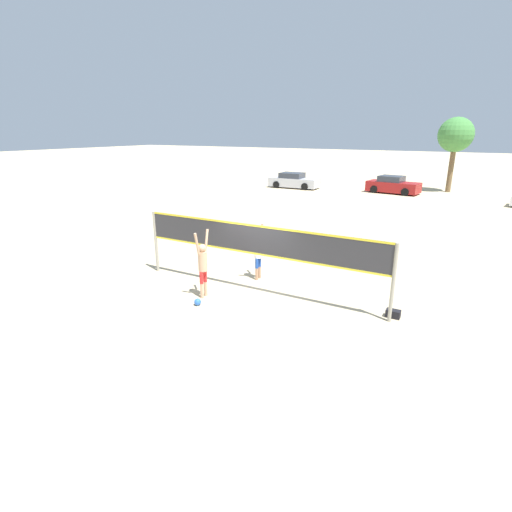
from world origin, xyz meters
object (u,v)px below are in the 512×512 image
Objects in this scene: parked_car_mid at (294,181)px; tree_left_cluster at (456,136)px; player_blocker at (258,251)px; gear_bag at (393,314)px; player_spiker at (203,263)px; volleyball at (198,302)px; volleyball_net at (256,244)px; parked_car_near at (393,185)px.

tree_left_cluster is at bearing 17.95° from parked_car_mid.
player_blocker is 5.09m from gear_bag.
tree_left_cluster is at bearing -9.37° from player_spiker.
player_blocker is 0.32× the size of tree_left_cluster.
player_spiker reaches higher than gear_bag.
parked_car_mid is at bearing 107.93° from volleyball.
gear_bag is (5.69, 1.48, -1.05)m from player_spiker.
volleyball_net is 21.76× the size of gear_bag.
player_spiker is 0.48× the size of parked_car_mid.
gear_bag reaches higher than volleyball.
parked_car_near is at bearing 91.32° from volleyball_net.
volleyball_net reaches higher than player_spiker.
volleyball is at bearing -82.57° from parked_car_near.
tree_left_cluster is at bearing 171.39° from player_blocker.
player_spiker is 2.41m from player_blocker.
volleyball_net is at bearing -97.17° from tree_left_cluster.
volleyball_net is at bearing -69.43° from parked_car_mid.
tree_left_cluster reaches higher than parked_car_near.
volleyball_net is 2.63m from volleyball.
player_spiker reaches higher than volleyball.
parked_car_mid is (-8.00, 24.81, -0.53)m from player_spiker.
volleyball is 5.86m from gear_bag.
volleyball_net reaches higher than gear_bag.
parked_car_near is (0.72, 26.01, -0.50)m from player_spiker.
parked_car_mid is 14.15m from tree_left_cluster.
parked_car_near is (0.49, 26.65, 0.55)m from volleyball.
volleyball_net is 24.86m from parked_car_near.
volleyball is 0.54× the size of gear_bag.
volleyball_net is at bearing -47.85° from player_spiker.
parked_car_mid is (-8.75, 22.52, -0.41)m from player_blocker.
gear_bag is at bearing -70.07° from parked_car_near.
volleyball_net is 1.91× the size of parked_car_mid.
player_spiker is (-1.29, -1.17, -0.52)m from volleyball_net.
player_spiker is 29.80m from tree_left_cluster.
parked_car_mid is at bearing 120.41° from gear_bag.
parked_car_near is 8.81m from parked_car_mid.
tree_left_cluster is (4.59, 29.83, 4.62)m from volleyball.
player_blocker is at bearing 80.00° from volleyball.
player_spiker is at bearing -83.11° from parked_car_near.
parked_car_near is (-0.03, 23.71, -0.38)m from player_blocker.
parked_car_near is (-4.97, 24.53, 0.55)m from gear_bag.
volleyball is at bearing -158.80° from gear_bag.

